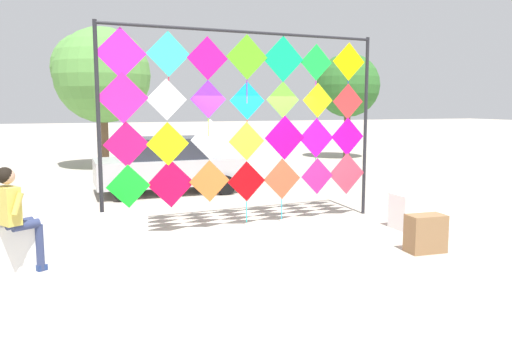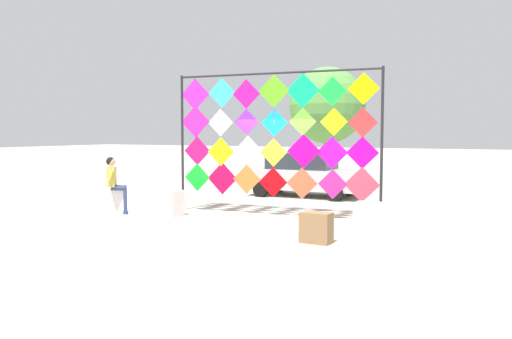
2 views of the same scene
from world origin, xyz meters
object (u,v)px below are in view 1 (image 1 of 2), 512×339
at_px(tree_broadleaf, 349,85).
at_px(kite_display_rack, 246,114).
at_px(parked_car, 168,165).
at_px(tree_palm_like, 98,74).
at_px(cardboard_box_large, 426,233).
at_px(seated_vendor, 16,211).

bearing_deg(tree_broadleaf, kite_display_rack, -128.60).
relative_size(kite_display_rack, parked_car, 1.43).
height_order(tree_broadleaf, tree_palm_like, tree_palm_like).
relative_size(kite_display_rack, tree_palm_like, 1.08).
height_order(kite_display_rack, tree_broadleaf, tree_broadleaf).
distance_m(parked_car, tree_palm_like, 6.81).
distance_m(parked_car, tree_broadleaf, 11.04).
xyz_separation_m(cardboard_box_large, tree_broadleaf, (6.05, 12.86, 2.87)).
distance_m(cardboard_box_large, tree_broadleaf, 14.50).
xyz_separation_m(kite_display_rack, cardboard_box_large, (2.13, -2.62, -1.87)).
bearing_deg(cardboard_box_large, tree_palm_like, 108.27).
bearing_deg(tree_palm_like, tree_broadleaf, -0.47).
bearing_deg(kite_display_rack, tree_palm_like, 101.76).
bearing_deg(tree_palm_like, cardboard_box_large, -71.73).
relative_size(seated_vendor, cardboard_box_large, 2.51).
distance_m(tree_broadleaf, tree_palm_like, 10.32).
distance_m(seated_vendor, cardboard_box_large, 6.11).
xyz_separation_m(parked_car, cardboard_box_large, (2.88, -6.84, -0.45)).
bearing_deg(seated_vendor, tree_palm_like, 81.79).
xyz_separation_m(kite_display_rack, parked_car, (-0.75, 4.22, -1.42)).
relative_size(kite_display_rack, tree_broadleaf, 1.21).
height_order(parked_car, tree_palm_like, tree_palm_like).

